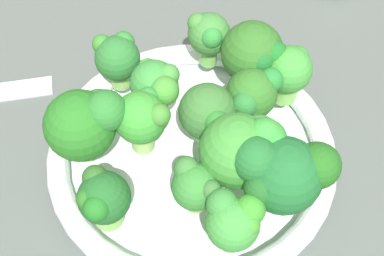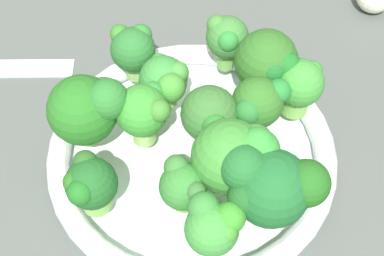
{
  "view_description": "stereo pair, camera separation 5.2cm",
  "coord_description": "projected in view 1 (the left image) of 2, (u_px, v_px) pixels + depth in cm",
  "views": [
    {
      "loc": [
        7.06,
        -27.43,
        49.16
      ],
      "look_at": [
        -2.18,
        1.27,
        6.9
      ],
      "focal_mm": 53.64,
      "sensor_mm": 36.0,
      "label": 1
    },
    {
      "loc": [
        11.84,
        -25.42,
        49.16
      ],
      "look_at": [
        -2.18,
        1.27,
        6.9
      ],
      "focal_mm": 53.64,
      "sensor_mm": 36.0,
      "label": 2
    }
  ],
  "objects": [
    {
      "name": "broccoli_floret_5",
      "position": [
        197.0,
        185.0,
        0.48
      ],
      "size": [
        4.49,
        4.32,
        5.26
      ],
      "color": "#89B04E",
      "rests_on": "bowl"
    },
    {
      "name": "broccoli_floret_12",
      "position": [
        244.0,
        148.0,
        0.48
      ],
      "size": [
        7.21,
        6.69,
        8.03
      ],
      "color": "#83CA5C",
      "rests_on": "bowl"
    },
    {
      "name": "broccoli_floret_9",
      "position": [
        156.0,
        85.0,
        0.54
      ],
      "size": [
        5.23,
        4.94,
        5.99
      ],
      "color": "#87BE5D",
      "rests_on": "bowl"
    },
    {
      "name": "broccoli_floret_10",
      "position": [
        288.0,
        71.0,
        0.55
      ],
      "size": [
        4.7,
        4.65,
        6.36
      ],
      "color": "#79BE52",
      "rests_on": "bowl"
    },
    {
      "name": "broccoli_floret_7",
      "position": [
        234.0,
        221.0,
        0.46
      ],
      "size": [
        4.84,
        4.6,
        5.64
      ],
      "color": "#8EC45A",
      "rests_on": "bowl"
    },
    {
      "name": "broccoli_floret_3",
      "position": [
        102.0,
        199.0,
        0.47
      ],
      "size": [
        4.49,
        4.87,
        5.99
      ],
      "color": "#82C559",
      "rests_on": "bowl"
    },
    {
      "name": "broccoli_floret_1",
      "position": [
        252.0,
        95.0,
        0.53
      ],
      "size": [
        5.01,
        5.51,
        6.2
      ],
      "color": "#78B158",
      "rests_on": "bowl"
    },
    {
      "name": "broccoli_floret_13",
      "position": [
        118.0,
        57.0,
        0.56
      ],
      "size": [
        4.94,
        4.78,
        6.02
      ],
      "color": "#99CC6A",
      "rests_on": "bowl"
    },
    {
      "name": "broccoli_floret_11",
      "position": [
        254.0,
        54.0,
        0.55
      ],
      "size": [
        6.57,
        6.16,
        7.52
      ],
      "color": "#75C45B",
      "rests_on": "bowl"
    },
    {
      "name": "broccoli_floret_6",
      "position": [
        283.0,
        173.0,
        0.47
      ],
      "size": [
        8.9,
        6.71,
        8.12
      ],
      "color": "#7EBF57",
      "rests_on": "bowl"
    },
    {
      "name": "broccoli_floret_0",
      "position": [
        208.0,
        35.0,
        0.57
      ],
      "size": [
        4.41,
        4.39,
        6.31
      ],
      "color": "#78BC56",
      "rests_on": "bowl"
    },
    {
      "name": "ground_plane",
      "position": [
        209.0,
        190.0,
        0.57
      ],
      "size": [
        130.0,
        130.0,
        2.5
      ],
      "primitive_type": "cube",
      "color": "#4D5651"
    },
    {
      "name": "bowl",
      "position": [
        192.0,
        157.0,
        0.56
      ],
      "size": [
        27.84,
        27.84,
        3.9
      ],
      "color": "silver",
      "rests_on": "ground_plane"
    },
    {
      "name": "broccoli_floret_2",
      "position": [
        142.0,
        117.0,
        0.51
      ],
      "size": [
        5.33,
        5.27,
        6.78
      ],
      "color": "#A2CC6E",
      "rests_on": "bowl"
    },
    {
      "name": "broccoli_floret_4",
      "position": [
        85.0,
        123.0,
        0.51
      ],
      "size": [
        7.36,
        6.85,
        7.74
      ],
      "color": "#82BE51",
      "rests_on": "bowl"
    },
    {
      "name": "broccoli_floret_8",
      "position": [
        208.0,
        114.0,
        0.52
      ],
      "size": [
        5.29,
        5.48,
        6.55
      ],
      "color": "#8FD86D",
      "rests_on": "bowl"
    }
  ]
}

